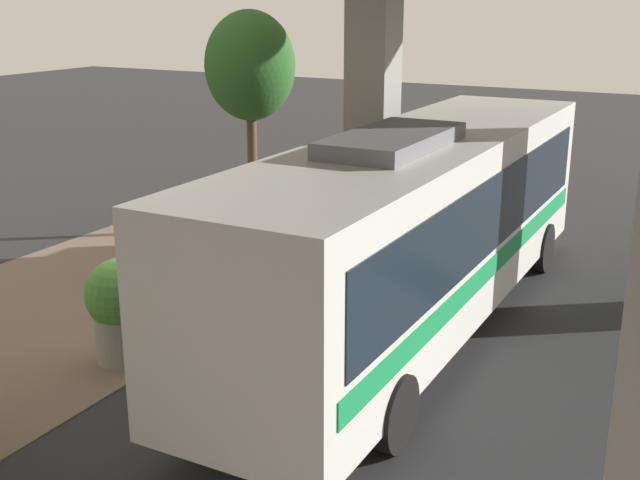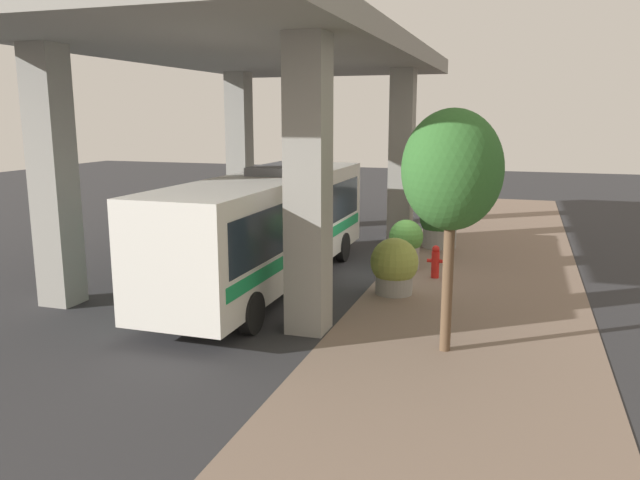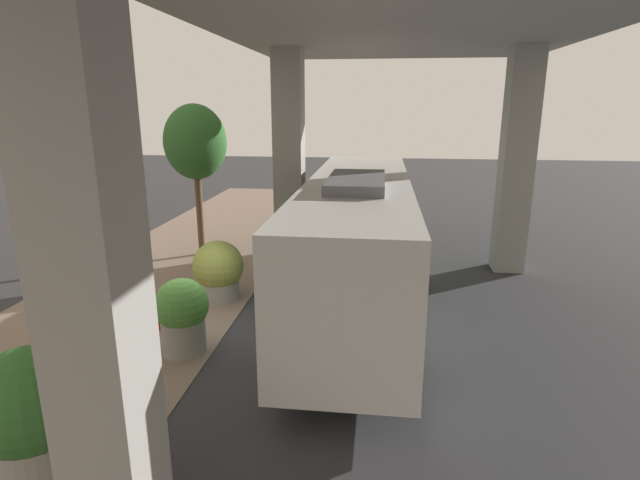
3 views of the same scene
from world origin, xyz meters
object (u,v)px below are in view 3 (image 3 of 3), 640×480
(fire_hydrant, at_px, (153,310))
(planter_middle, at_px, (218,271))
(planter_back, at_px, (33,414))
(planter_front, at_px, (182,315))
(bus, at_px, (358,233))
(street_tree_near, at_px, (195,143))

(fire_hydrant, height_order, planter_middle, planter_middle)
(fire_hydrant, relative_size, planter_back, 0.54)
(planter_front, distance_m, planter_middle, 3.04)
(bus, bearing_deg, planter_front, -136.59)
(fire_hydrant, bearing_deg, street_tree_near, 99.70)
(fire_hydrant, height_order, street_tree_near, street_tree_near)
(planter_front, xyz_separation_m, planter_back, (-0.62, -3.73, 0.11))
(planter_middle, relative_size, planter_back, 0.83)
(planter_front, relative_size, planter_middle, 1.02)
(street_tree_near, bearing_deg, fire_hydrant, -80.30)
(planter_front, height_order, planter_middle, planter_front)
(bus, height_order, planter_middle, bus)
(planter_front, relative_size, street_tree_near, 0.32)
(bus, distance_m, planter_back, 8.16)
(planter_front, bearing_deg, planter_middle, 94.19)
(fire_hydrant, bearing_deg, bus, 27.34)
(fire_hydrant, bearing_deg, planter_middle, 67.50)
(fire_hydrant, xyz_separation_m, street_tree_near, (-1.04, 6.06, 3.33))
(fire_hydrant, distance_m, planter_back, 4.69)
(planter_front, bearing_deg, planter_back, -99.47)
(planter_front, xyz_separation_m, street_tree_near, (-2.13, 6.97, 2.99))
(planter_back, bearing_deg, planter_middle, 86.62)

